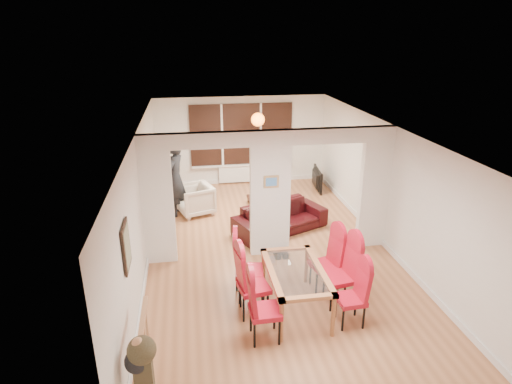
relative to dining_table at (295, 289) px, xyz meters
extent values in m
cube|color=#A86B43|center=(-0.05, 1.99, -0.37)|extent=(5.00, 9.00, 0.01)
cube|color=white|center=(-0.05, 1.99, 0.93)|extent=(5.00, 0.18, 2.60)
cube|color=black|center=(-0.05, 6.43, 1.13)|extent=(3.00, 0.08, 1.80)
cube|color=white|center=(-0.05, 6.39, -0.07)|extent=(1.40, 0.08, 0.50)
sphere|color=orange|center=(0.25, 5.29, 1.78)|extent=(0.36, 0.36, 0.36)
cube|color=gray|center=(-2.52, -0.41, 1.23)|extent=(0.04, 0.52, 0.67)
cube|color=#4C8CD8|center=(-0.05, 1.89, 1.23)|extent=(0.30, 0.03, 0.25)
imported|color=black|center=(0.39, 2.98, -0.05)|extent=(2.34, 1.65, 0.64)
imported|color=beige|center=(-1.51, 4.28, 0.00)|extent=(1.03, 1.04, 0.75)
imported|color=black|center=(-1.97, 4.31, 0.58)|extent=(0.82, 0.70, 1.90)
imported|color=black|center=(1.95, 5.53, -0.06)|extent=(1.08, 0.25, 0.62)
cylinder|color=#143F19|center=(0.43, 4.69, -0.02)|extent=(0.08, 0.08, 0.30)
imported|color=black|center=(0.28, 4.55, -0.14)|extent=(0.20, 0.20, 0.05)
camera|label=1|loc=(-1.60, -5.82, 3.98)|focal=30.00mm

